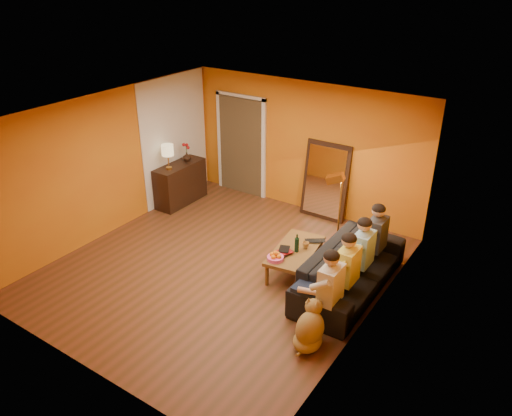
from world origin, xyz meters
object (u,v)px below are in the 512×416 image
Objects in this scene: sideboard at (180,183)px; wine_bottle at (297,243)px; coffee_table at (295,260)px; person_mid_left at (347,272)px; sofa at (350,270)px; person_far_left at (330,291)px; laptop at (315,242)px; floor_lamp at (339,216)px; dog at (310,326)px; person_far_right at (376,239)px; tumbler at (306,245)px; vase at (187,157)px; person_mid_right at (363,255)px; table_lamp at (168,157)px; mirror_frame at (326,181)px.

wine_bottle is at bearing -16.91° from sideboard.
person_mid_left is (1.07, -0.40, 0.40)m from coffee_table.
person_mid_left reaches higher than sofa.
person_far_left is 1.59m from laptop.
dog is at bearing -87.41° from floor_lamp.
person_far_right reaches higher than tumbler.
dog is 1.73m from wine_bottle.
person_mid_right is at bearing -13.77° from vase.
table_lamp is 0.42× the size of person_mid_right.
tumbler is (-0.92, 1.56, 0.13)m from dog.
sofa is at bearing 6.16° from wine_bottle.
floor_lamp reaches higher than dog.
vase is at bearing 159.26° from wine_bottle.
mirror_frame reaches higher than vase.
sideboard reaches higher than coffee_table.
sideboard is at bearing 77.75° from sofa.
sideboard is at bearing 169.36° from person_mid_right.
person_mid_left is 0.55m from person_mid_right.
table_lamp is 4.59× the size of tumbler.
vase is (-4.37, 2.17, 0.33)m from person_far_left.
dog is at bearing -66.06° from mirror_frame.
vase is at bearing 160.70° from floor_lamp.
mirror_frame is 1.25× the size of person_far_left.
sideboard is 1.73× the size of dog.
person_mid_right is (4.37, -0.82, 0.18)m from sideboard.
person_mid_left is 10.97× the size of tumbler.
person_mid_left is (0.13, -0.45, 0.26)m from sofa.
wine_bottle is (-1.02, 0.90, -0.03)m from person_far_left.
coffee_table is 1.79m from dog.
tumbler is (-0.95, -0.58, -0.14)m from person_far_right.
person_mid_left is at bearing -74.69° from floor_lamp.
mirror_frame reaches higher than dog.
laptop is 1.83× the size of vase.
floor_lamp is 1.18× the size of person_mid_right.
table_lamp is 4.53m from person_mid_left.
mirror_frame is 1.86m from laptop.
table_lamp is (-2.79, -1.38, 0.34)m from mirror_frame.
tumbler is (0.63, -1.93, -0.29)m from mirror_frame.
table_lamp is at bearing 166.23° from person_mid_left.
person_far_left is 4.89m from vase.
person_far_left and person_far_right have the same top height.
person_mid_left is (1.58, -2.45, -0.15)m from mirror_frame.
person_mid_right is at bearing -90.00° from person_far_right.
laptop is at bearing 92.44° from dog.
laptop is at bearing -158.83° from person_far_right.
person_mid_left reaches higher than coffee_table.
table_lamp is 2.80× the size of vase.
floor_lamp is 1.18× the size of person_mid_left.
dog is 5.13m from vase.
table_lamp is at bearing 167.90° from wine_bottle.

